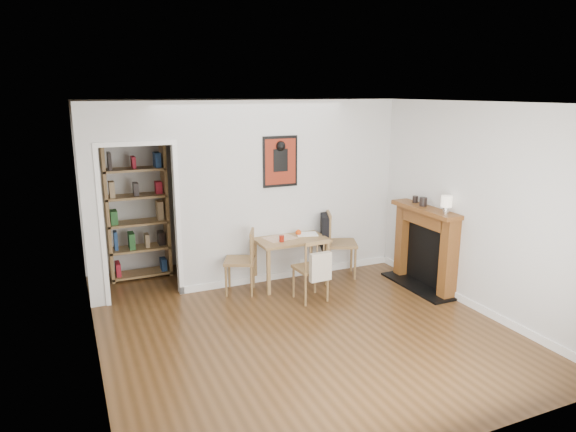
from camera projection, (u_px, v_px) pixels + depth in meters
name	position (u px, v px, depth m)	size (l,w,h in m)	color
ground	(293.00, 319.00, 6.28)	(5.20, 5.20, 0.00)	#56361B
room_shell	(260.00, 195.00, 7.21)	(5.20, 5.20, 5.20)	silver
dining_table	(291.00, 244.00, 7.30)	(1.00, 0.64, 0.69)	olive
chair_left	(240.00, 262.00, 7.02)	(0.59, 0.59, 0.89)	olive
chair_right	(340.00, 243.00, 7.64)	(0.69, 0.64, 0.98)	olive
chair_front	(311.00, 269.00, 6.76)	(0.45, 0.51, 0.86)	olive
bookshelf	(137.00, 210.00, 7.50)	(0.88, 0.35, 2.08)	olive
fireplace	(426.00, 245.00, 7.21)	(0.45, 1.25, 1.16)	brown
red_glass	(282.00, 239.00, 7.10)	(0.07, 0.07, 0.09)	maroon
orange_fruit	(298.00, 232.00, 7.41)	(0.08, 0.08, 0.08)	#E0460B
placemat	(280.00, 238.00, 7.28)	(0.43, 0.32, 0.00)	beige
notebook	(307.00, 234.00, 7.45)	(0.30, 0.22, 0.01)	white
mantel_lamp	(447.00, 202.00, 6.69)	(0.15, 0.15, 0.23)	silver
ceramic_jar_a	(423.00, 202.00, 7.11)	(0.10, 0.10, 0.12)	black
ceramic_jar_b	(415.00, 199.00, 7.34)	(0.08, 0.08, 0.10)	black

